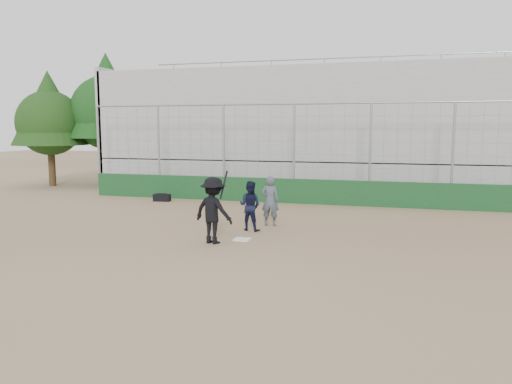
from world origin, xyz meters
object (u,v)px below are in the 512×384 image
(catcher_crouched, at_px, (250,214))
(batter_at_plate, at_px, (213,210))
(umpire, at_px, (270,203))
(equipment_bag, at_px, (162,198))

(catcher_crouched, bearing_deg, batter_at_plate, -104.52)
(umpire, height_order, equipment_bag, umpire)
(umpire, xyz_separation_m, equipment_bag, (-5.64, 3.82, -0.55))
(batter_at_plate, bearing_deg, umpire, 72.71)
(batter_at_plate, distance_m, catcher_crouched, 1.91)
(catcher_crouched, distance_m, umpire, 1.02)
(catcher_crouched, bearing_deg, equipment_bag, 137.91)
(catcher_crouched, distance_m, equipment_bag, 7.09)
(umpire, distance_m, equipment_bag, 6.83)
(umpire, bearing_deg, equipment_bag, -35.38)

